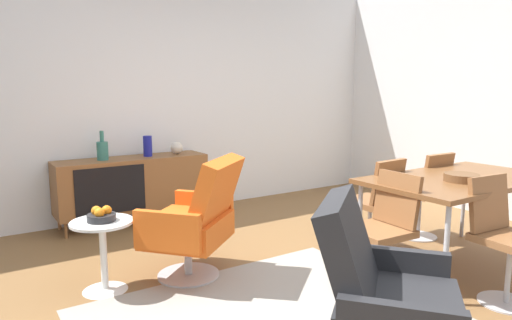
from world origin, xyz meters
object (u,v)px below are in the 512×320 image
(vase_cobalt, at_px, (102,150))
(fruit_bowl, at_px, (101,215))
(dining_chair_near_window, at_px, (384,227))
(lounge_chair_red, at_px, (196,219))
(vase_ceramic_small, at_px, (177,148))
(dining_chair_back_right, at_px, (426,192))
(side_table_round, at_px, (103,248))
(dining_chair_back_left, at_px, (376,201))
(sideboard, at_px, (133,183))
(vase_sculptural_dark, at_px, (148,146))
(dining_chair_front_left, at_px, (503,235))
(dining_table, at_px, (459,182))
(armchair_black_shell, at_px, (384,297))
(wooden_bowl_on_table, at_px, (461,178))

(vase_cobalt, distance_m, fruit_bowl, 1.63)
(dining_chair_near_window, xyz_separation_m, lounge_chair_red, (-1.03, 0.95, -0.00))
(vase_ceramic_small, bearing_deg, dining_chair_back_right, -51.39)
(side_table_round, distance_m, fruit_bowl, 0.24)
(dining_chair_back_left, bearing_deg, sideboard, 125.64)
(vase_sculptural_dark, bearing_deg, vase_ceramic_small, 0.00)
(dining_chair_back_right, bearing_deg, dining_chair_back_left, 179.99)
(sideboard, height_order, lounge_chair_red, lounge_chair_red)
(side_table_round, bearing_deg, sideboard, 64.72)
(dining_chair_front_left, bearing_deg, dining_table, 58.31)
(dining_chair_back_right, bearing_deg, armchair_black_shell, -147.99)
(sideboard, xyz_separation_m, fruit_bowl, (-0.73, -1.55, 0.12))
(dining_chair_back_right, relative_size, dining_chair_front_left, 1.00)
(lounge_chair_red, distance_m, fruit_bowl, 0.68)
(vase_cobalt, xyz_separation_m, dining_table, (2.14, -2.65, -0.13))
(side_table_round, bearing_deg, vase_ceramic_small, 51.07)
(wooden_bowl_on_table, height_order, dining_chair_back_left, dining_chair_back_left)
(dining_table, relative_size, armchair_black_shell, 1.69)
(dining_table, xyz_separation_m, dining_chair_back_left, (-0.35, 0.56, -0.23))
(vase_sculptural_dark, bearing_deg, fruit_bowl, -120.50)
(vase_ceramic_small, relative_size, wooden_bowl_on_table, 0.54)
(vase_cobalt, xyz_separation_m, dining_chair_front_left, (1.80, -3.21, -0.36))
(dining_chair_near_window, bearing_deg, wooden_bowl_on_table, -8.15)
(dining_chair_front_left, xyz_separation_m, dining_chair_near_window, (-0.54, 0.56, 0.00))
(dining_chair_back_left, relative_size, dining_chair_near_window, 1.00)
(fruit_bowl, bearing_deg, side_table_round, -14.86)
(dining_table, bearing_deg, side_table_round, 156.99)
(vase_sculptural_dark, relative_size, dining_chair_back_left, 0.26)
(vase_ceramic_small, distance_m, dining_chair_back_left, 2.33)
(armchair_black_shell, distance_m, side_table_round, 2.03)
(vase_ceramic_small, relative_size, armchair_black_shell, 0.15)
(vase_sculptural_dark, xyz_separation_m, dining_chair_back_left, (1.31, -2.09, -0.36))
(sideboard, bearing_deg, dining_chair_back_right, -43.61)
(armchair_black_shell, bearing_deg, sideboard, 91.56)
(vase_cobalt, relative_size, dining_table, 0.19)
(vase_cobalt, height_order, vase_sculptural_dark, vase_cobalt)
(dining_table, relative_size, dining_chair_near_window, 1.87)
(sideboard, xyz_separation_m, dining_chair_back_right, (2.19, -2.09, 0.03))
(wooden_bowl_on_table, relative_size, dining_chair_back_right, 0.30)
(sideboard, distance_m, dining_chair_back_right, 3.03)
(sideboard, xyz_separation_m, vase_ceramic_small, (0.52, 0.00, 0.35))
(dining_chair_back_left, distance_m, dining_chair_front_left, 1.12)
(dining_table, bearing_deg, dining_chair_back_left, 121.73)
(vase_ceramic_small, bearing_deg, armchair_black_shell, -97.21)
(side_table_round, bearing_deg, dining_chair_back_left, -13.48)
(vase_cobalt, relative_size, side_table_round, 0.59)
(dining_table, bearing_deg, dining_chair_front_left, -121.69)
(vase_sculptural_dark, height_order, wooden_bowl_on_table, vase_sculptural_dark)
(lounge_chair_red, bearing_deg, dining_chair_near_window, -42.72)
(dining_chair_near_window, bearing_deg, sideboard, 109.79)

